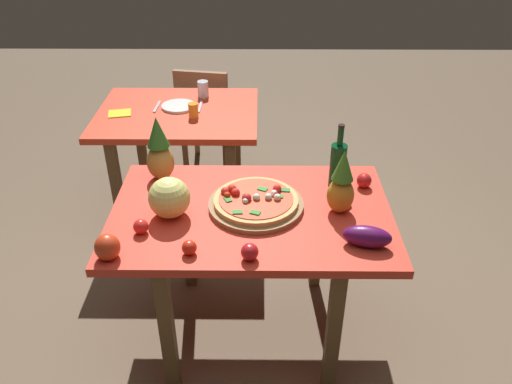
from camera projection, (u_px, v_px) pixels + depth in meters
name	position (u px, v px, depth m)	size (l,w,h in m)	color
ground_plane	(252.00, 329.00, 2.73)	(10.00, 10.00, 0.00)	brown
display_table	(251.00, 227.00, 2.36)	(1.27, 0.82, 0.77)	brown
background_table	(179.00, 127.00, 3.32)	(1.02, 0.81, 0.77)	brown
dining_chair	(206.00, 113.00, 3.95)	(0.46, 0.46, 0.85)	olive
pizza_board	(256.00, 205.00, 2.33)	(0.44, 0.44, 0.03)	olive
pizza	(255.00, 199.00, 2.31)	(0.39, 0.39, 0.06)	#E2A15A
wine_bottle	(338.00, 164.00, 2.42)	(0.08, 0.08, 0.33)	#08391C
pineapple_left	(159.00, 152.00, 2.48)	(0.13, 0.13, 0.33)	#AD8239
pineapple_right	(342.00, 185.00, 2.23)	(0.12, 0.12, 0.31)	#BE8023
melon	(169.00, 198.00, 2.23)	(0.18, 0.18, 0.18)	#DBD971
bell_pepper	(107.00, 247.00, 2.00)	(0.10, 0.10, 0.11)	red
eggplant	(367.00, 236.00, 2.07)	(0.20, 0.09, 0.09)	#50114A
tomato_by_bottle	(248.00, 252.00, 2.00)	(0.07, 0.07, 0.07)	red
tomato_near_board	(141.00, 227.00, 2.15)	(0.06, 0.06, 0.06)	red
tomato_beside_pepper	(364.00, 181.00, 2.46)	(0.07, 0.07, 0.07)	red
tomato_at_corner	(189.00, 248.00, 2.04)	(0.06, 0.06, 0.06)	red
drinking_glass_juice	(193.00, 110.00, 3.15)	(0.06, 0.06, 0.09)	orange
drinking_glass_water	(203.00, 89.00, 3.44)	(0.07, 0.07, 0.11)	silver
dinner_plate	(179.00, 106.00, 3.30)	(0.22, 0.22, 0.02)	white
fork_utensil	(157.00, 107.00, 3.31)	(0.02, 0.18, 0.01)	silver
knife_utensil	(200.00, 107.00, 3.31)	(0.02, 0.18, 0.01)	silver
napkin_folded	(120.00, 113.00, 3.22)	(0.14, 0.12, 0.01)	yellow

